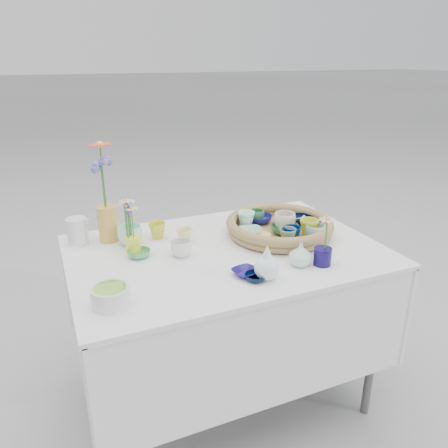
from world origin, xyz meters
name	(u,v)px	position (x,y,z in m)	size (l,w,h in m)	color
ground	(226,395)	(0.00, 0.00, 0.00)	(80.00, 80.00, 0.00)	#9D9D9B
display_table	(226,395)	(0.00, 0.00, 0.00)	(1.26, 0.86, 0.77)	white
wicker_tray	(279,227)	(0.28, 0.05, 0.80)	(0.47, 0.47, 0.08)	brown
tray_ceramic_0	(260,219)	(0.25, 0.18, 0.80)	(0.11, 0.11, 0.04)	navy
tray_ceramic_1	(300,220)	(0.41, 0.09, 0.80)	(0.12, 0.12, 0.04)	black
tray_ceramic_2	(309,228)	(0.37, -0.05, 0.82)	(0.08, 0.08, 0.08)	yellow
tray_ceramic_3	(285,229)	(0.29, 0.02, 0.80)	(0.12, 0.12, 0.04)	#327446
tray_ceramic_4	(288,236)	(0.24, -0.08, 0.82)	(0.07, 0.07, 0.07)	slate
tray_ceramic_5	(251,231)	(0.15, 0.07, 0.80)	(0.10, 0.10, 0.02)	#7FC0AE
tray_ceramic_6	(246,219)	(0.17, 0.15, 0.82)	(0.08, 0.08, 0.07)	#C9FDED
tray_ceramic_7	(285,221)	(0.31, 0.06, 0.82)	(0.10, 0.10, 0.08)	#F6E1C8
tray_ceramic_8	(292,217)	(0.41, 0.15, 0.80)	(0.11, 0.11, 0.03)	#ABE8FF
tray_ceramic_9	(292,234)	(0.27, -0.07, 0.82)	(0.07, 0.07, 0.07)	#00184E
tray_ceramic_10	(261,237)	(0.16, -0.01, 0.80)	(0.09, 0.09, 0.03)	#FFE689
tray_ceramic_11	(315,232)	(0.37, -0.09, 0.82)	(0.08, 0.08, 0.07)	#96C4BC
tray_ceramic_12	(256,216)	(0.24, 0.19, 0.81)	(0.07, 0.07, 0.06)	#367948
loose_ceramic_0	(157,230)	(-0.23, 0.23, 0.80)	(0.08, 0.08, 0.07)	gold
loose_ceramic_1	(185,236)	(-0.14, 0.13, 0.80)	(0.07, 0.07, 0.06)	#F6E88D
loose_ceramic_2	(139,254)	(-0.35, 0.07, 0.78)	(0.09, 0.09, 0.03)	#489E5D
loose_ceramic_3	(181,249)	(-0.19, 0.01, 0.80)	(0.08, 0.08, 0.07)	silver
loose_ceramic_4	(245,272)	(-0.02, -0.24, 0.78)	(0.09, 0.09, 0.02)	navy
loose_ceramic_5	(130,235)	(-0.35, 0.21, 0.81)	(0.10, 0.10, 0.08)	#B3ECDE
loose_ceramic_6	(256,277)	(-0.01, -0.29, 0.78)	(0.08, 0.08, 0.03)	black
fluted_bowl	(111,296)	(-0.51, -0.25, 0.80)	(0.13, 0.13, 0.07)	silver
bud_vase_paleblue	(267,262)	(0.03, -0.29, 0.83)	(0.09, 0.09, 0.14)	white
bud_vase_seafoam	(301,254)	(0.20, -0.25, 0.81)	(0.09, 0.09, 0.09)	silver
bud_vase_cobalt	(322,256)	(0.28, -0.27, 0.80)	(0.07, 0.07, 0.07)	#110845
single_daisy	(326,234)	(0.29, -0.28, 0.89)	(0.07, 0.07, 0.13)	white
tall_vase_yellow	(108,224)	(-0.43, 0.28, 0.84)	(0.08, 0.08, 0.16)	gold
gerbera	(103,176)	(-0.43, 0.29, 1.05)	(0.11, 0.11, 0.28)	#FF502F
hydrangea	(103,186)	(-0.43, 0.28, 1.01)	(0.07, 0.07, 0.25)	#474EA5
white_pitcher	(77,231)	(-0.55, 0.30, 0.82)	(0.12, 0.09, 0.11)	silver
daisy_cup	(134,244)	(-0.36, 0.12, 0.80)	(0.06, 0.06, 0.07)	#F4F333
daisy_posy	(130,218)	(-0.36, 0.12, 0.91)	(0.08, 0.08, 0.16)	silver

